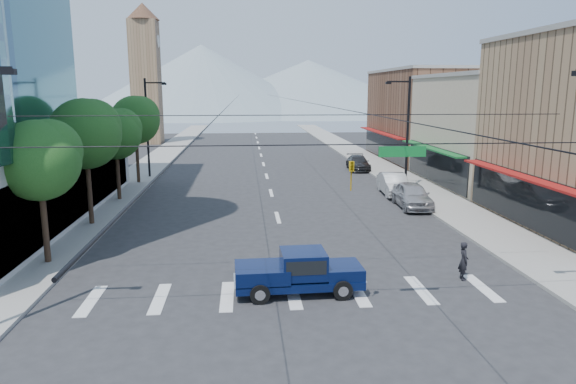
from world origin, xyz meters
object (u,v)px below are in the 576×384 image
pedestrian (464,261)px  parked_car_mid (394,184)px  parked_car_far (358,163)px  pickup_truck (298,271)px  parked_car_near (412,195)px

pedestrian → parked_car_mid: (2.22, 17.97, -0.00)m
pedestrian → parked_car_mid: size_ratio=0.33×
parked_car_far → parked_car_mid: bearing=-86.1°
pickup_truck → pedestrian: (7.17, 0.88, -0.07)m
pedestrian → parked_car_mid: 18.11m
parked_car_mid → pedestrian: bearing=-93.6°
pickup_truck → parked_car_mid: (9.39, 18.85, -0.07)m
pickup_truck → parked_car_far: size_ratio=1.04×
parked_car_near → parked_car_mid: (0.00, 4.38, -0.03)m
pickup_truck → parked_car_mid: bearing=61.6°
parked_car_far → pickup_truck: bearing=-102.7°
pickup_truck → pedestrian: 7.22m
parked_car_near → pickup_truck: bearing=-120.3°
pickup_truck → parked_car_far: bearing=71.4°
pickup_truck → parked_car_mid: 21.06m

